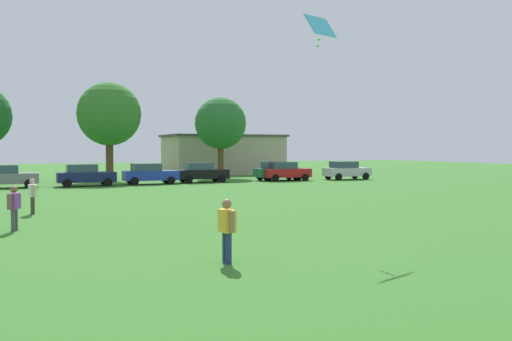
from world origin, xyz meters
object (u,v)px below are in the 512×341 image
Objects in this scene: parked_car_red_7 at (285,171)px; tree_right at (109,114)px; bystander_near_trees at (32,193)px; bystander_midfield at (14,204)px; parked_car_green_6 at (278,171)px; parked_car_navy_3 at (85,175)px; tree_far_right at (221,124)px; adult_bystander at (227,225)px; parked_car_gray_2 at (6,176)px; parked_car_blue_4 at (150,174)px; parked_car_silver_8 at (346,170)px; parked_car_black_5 at (201,172)px; kite at (320,28)px.

parked_car_red_7 is 16.42m from tree_right.
bystander_midfield reaches higher than bystander_near_trees.
tree_right is at bearing 158.96° from parked_car_green_6.
parked_car_navy_3 is at bearing -179.18° from parked_car_red_7.
tree_far_right is (10.83, 0.98, -0.58)m from tree_right.
adult_bystander is 0.21× the size of tree_far_right.
parked_car_navy_3 is at bearing -176.55° from parked_car_green_6.
parked_car_gray_2 is 1.00× the size of parked_car_red_7.
parked_car_blue_4 is at bearing -177.12° from parked_car_green_6.
parked_car_silver_8 is at bearing -2.07° from parked_car_blue_4.
kite is at bearing -99.21° from parked_car_black_5.
parked_car_silver_8 reaches higher than adult_bystander.
adult_bystander is 37.51m from tree_right.
parked_car_green_6 is (11.74, 27.91, -6.25)m from kite.
kite is at bearing -89.94° from parked_car_blue_4.
tree_right is (-2.26, 5.99, 5.04)m from parked_car_blue_4.
tree_far_right is at bearing 159.08° from adult_bystander.
parked_car_blue_4 reaches higher than bystander_midfield.
parked_car_gray_2 is 1.00× the size of parked_car_green_6.
parked_car_blue_4 is 11.91m from tree_far_right.
parked_car_black_5 and parked_car_green_6 have the same top height.
parked_car_gray_2 is 28.76m from parked_car_silver_8.
parked_car_black_5 and parked_car_silver_8 have the same top height.
bystander_near_trees is 25.43m from tree_right.
tree_far_right reaches higher than bystander_midfield.
parked_car_red_7 is at bearing 149.76° from adult_bystander.
tree_right is at bearing 161.99° from parked_car_silver_8.
bystander_midfield is 32.00m from parked_car_green_6.
bystander_near_trees is at bearing -138.39° from parked_car_green_6.
bystander_near_trees is 32.34m from parked_car_silver_8.
kite is (4.86, 3.80, 6.14)m from adult_bystander.
tree_right is at bearing 174.49° from adult_bystander.
parked_car_blue_4 is 11.79m from parked_car_green_6.
bystander_near_trees is 0.99× the size of bystander_midfield.
adult_bystander is at bearing -127.07° from parked_car_silver_8.
parked_car_green_6 and parked_car_silver_8 have the same top height.
bystander_midfield is 35.45m from tree_far_right.
parked_car_silver_8 is 13.05m from tree_far_right.
bystander_midfield is 0.37× the size of parked_car_gray_2.
bystander_near_trees is 18.03m from parked_car_navy_3.
parked_car_black_5 is at bearing 6.78° from parked_car_blue_4.
tree_far_right reaches higher than bystander_near_trees.
parked_car_silver_8 is at bearing -18.01° from tree_right.
parked_car_silver_8 reaches higher than bystander_near_trees.
parked_car_gray_2 is at bearing 178.89° from parked_car_silver_8.
adult_bystander is 31.54m from parked_car_gray_2.
parked_car_navy_3 is 0.55× the size of tree_far_right.
parked_car_blue_4 is (5.03, 0.42, 0.00)m from parked_car_navy_3.
bystander_near_trees is at bearing -125.36° from tree_far_right.
adult_bystander is at bearing -109.39° from tree_far_right.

